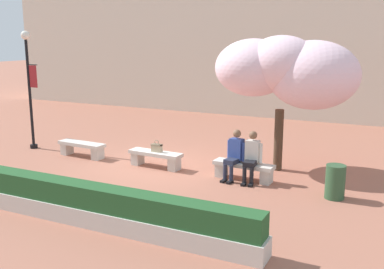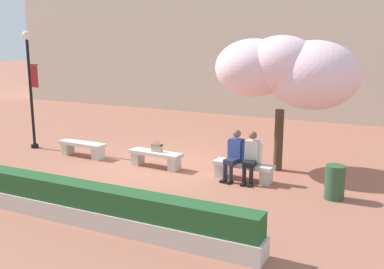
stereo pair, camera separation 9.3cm
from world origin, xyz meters
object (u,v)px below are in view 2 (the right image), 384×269
(person_seated_left, at_px, (234,153))
(person_seated_right, at_px, (251,155))
(lamp_post_with_banner, at_px, (30,79))
(stone_bench_center, at_px, (243,169))
(cherry_tree_main, at_px, (286,70))
(handbag, at_px, (157,147))
(stone_bench_near_west, at_px, (156,157))
(trash_bin, at_px, (335,182))
(stone_bench_west_end, at_px, (82,147))

(person_seated_left, xyz_separation_m, person_seated_right, (0.45, -0.00, 0.00))
(person_seated_left, xyz_separation_m, lamp_post_with_banner, (-7.12, 0.23, 1.58))
(person_seated_left, bearing_deg, stone_bench_center, 12.91)
(lamp_post_with_banner, bearing_deg, cherry_tree_main, 8.61)
(stone_bench_center, distance_m, person_seated_left, 0.47)
(lamp_post_with_banner, bearing_deg, handbag, -2.01)
(stone_bench_near_west, xyz_separation_m, person_seated_right, (2.82, -0.05, 0.40))
(cherry_tree_main, distance_m, trash_bin, 3.37)
(person_seated_left, bearing_deg, trash_bin, -7.51)
(trash_bin, bearing_deg, cherry_tree_main, 133.30)
(person_seated_right, height_order, handbag, person_seated_right)
(stone_bench_west_end, distance_m, stone_bench_center, 5.20)
(handbag, bearing_deg, lamp_post_with_banner, 177.99)
(person_seated_left, xyz_separation_m, cherry_tree_main, (0.87, 1.44, 2.02))
(cherry_tree_main, relative_size, lamp_post_with_banner, 1.01)
(stone_bench_west_end, xyz_separation_m, person_seated_left, (4.97, -0.05, 0.40))
(stone_bench_west_end, distance_m, cherry_tree_main, 6.48)
(stone_bench_center, height_order, cherry_tree_main, cherry_tree_main)
(stone_bench_near_west, bearing_deg, person_seated_right, -1.08)
(stone_bench_center, bearing_deg, lamp_post_with_banner, 178.62)
(stone_bench_near_west, relative_size, person_seated_left, 1.24)
(handbag, distance_m, lamp_post_with_banner, 5.08)
(stone_bench_center, height_order, handbag, handbag)
(stone_bench_center, relative_size, trash_bin, 2.05)
(cherry_tree_main, bearing_deg, person_seated_right, -106.25)
(person_seated_right, bearing_deg, handbag, 178.73)
(stone_bench_center, height_order, lamp_post_with_banner, lamp_post_with_banner)
(stone_bench_near_west, xyz_separation_m, stone_bench_center, (2.60, 0.00, 0.00))
(handbag, bearing_deg, stone_bench_west_end, -179.82)
(stone_bench_center, bearing_deg, trash_bin, -9.51)
(stone_bench_near_west, relative_size, trash_bin, 2.05)
(stone_bench_west_end, height_order, trash_bin, trash_bin)
(person_seated_right, bearing_deg, trash_bin, -9.08)
(person_seated_right, height_order, lamp_post_with_banner, lamp_post_with_banner)
(stone_bench_west_end, distance_m, person_seated_left, 4.99)
(handbag, xyz_separation_m, cherry_tree_main, (3.20, 1.38, 2.14))
(stone_bench_west_end, distance_m, stone_bench_near_west, 2.60)
(trash_bin, bearing_deg, person_seated_left, 172.49)
(person_seated_left, height_order, cherry_tree_main, cherry_tree_main)
(stone_bench_center, xyz_separation_m, person_seated_right, (0.22, -0.05, 0.40))
(stone_bench_near_west, relative_size, stone_bench_center, 1.00)
(stone_bench_near_west, distance_m, trash_bin, 4.93)
(stone_bench_center, bearing_deg, stone_bench_west_end, 180.00)
(stone_bench_west_end, bearing_deg, trash_bin, -2.95)
(stone_bench_near_west, bearing_deg, stone_bench_center, 0.00)
(stone_bench_near_west, xyz_separation_m, handbag, (0.04, 0.01, 0.28))
(person_seated_left, relative_size, trash_bin, 1.65)
(stone_bench_west_end, height_order, cherry_tree_main, cherry_tree_main)
(person_seated_right, relative_size, handbag, 3.81)
(handbag, distance_m, cherry_tree_main, 4.09)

